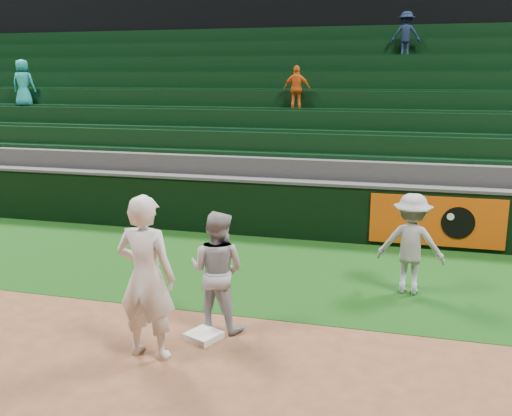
{
  "coord_description": "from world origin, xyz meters",
  "views": [
    {
      "loc": [
        2.35,
        -6.48,
        3.41
      ],
      "look_at": [
        0.01,
        2.3,
        1.3
      ],
      "focal_mm": 40.0,
      "sensor_mm": 36.0,
      "label": 1
    }
  ],
  "objects": [
    {
      "name": "ground",
      "position": [
        0.0,
        0.0,
        0.0
      ],
      "size": [
        70.0,
        70.0,
        0.0
      ],
      "primitive_type": "plane",
      "color": "brown",
      "rests_on": "ground"
    },
    {
      "name": "upper_deck",
      "position": [
        0.0,
        17.45,
        6.0
      ],
      "size": [
        40.0,
        12.0,
        12.0
      ],
      "primitive_type": "cube",
      "color": "black",
      "rests_on": "ground"
    },
    {
      "name": "first_baseman",
      "position": [
        -0.62,
        -0.51,
        1.03
      ],
      "size": [
        0.77,
        0.53,
        2.06
      ],
      "primitive_type": "imported",
      "rotation": [
        0.0,
        0.0,
        3.09
      ],
      "color": "white",
      "rests_on": "ground"
    },
    {
      "name": "field_wall",
      "position": [
        0.03,
        5.2,
        0.63
      ],
      "size": [
        36.0,
        0.45,
        1.25
      ],
      "color": "black",
      "rests_on": "ground"
    },
    {
      "name": "first_base",
      "position": [
        -0.12,
        0.09,
        0.04
      ],
      "size": [
        0.52,
        0.52,
        0.09
      ],
      "primitive_type": "cube",
      "rotation": [
        0.0,
        0.0,
        -0.41
      ],
      "color": "white",
      "rests_on": "ground"
    },
    {
      "name": "baserunner",
      "position": [
        -0.05,
        0.48,
        0.83
      ],
      "size": [
        0.89,
        0.74,
        1.66
      ],
      "primitive_type": "imported",
      "rotation": [
        0.0,
        0.0,
        3.0
      ],
      "color": "#999BA3",
      "rests_on": "ground"
    },
    {
      "name": "foul_grass",
      "position": [
        0.0,
        3.0,
        0.0
      ],
      "size": [
        36.0,
        4.2,
        0.01
      ],
      "primitive_type": "cube",
      "color": "#0E360D",
      "rests_on": "ground"
    },
    {
      "name": "base_coach",
      "position": [
        2.5,
        2.51,
        0.82
      ],
      "size": [
        1.09,
        0.68,
        1.62
      ],
      "primitive_type": "imported",
      "rotation": [
        0.0,
        0.0,
        3.06
      ],
      "color": "#9A9EA7",
      "rests_on": "foul_grass"
    },
    {
      "name": "stadium_seating",
      "position": [
        -0.0,
        8.97,
        1.7
      ],
      "size": [
        36.0,
        5.95,
        5.11
      ],
      "color": "#363639",
      "rests_on": "ground"
    }
  ]
}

